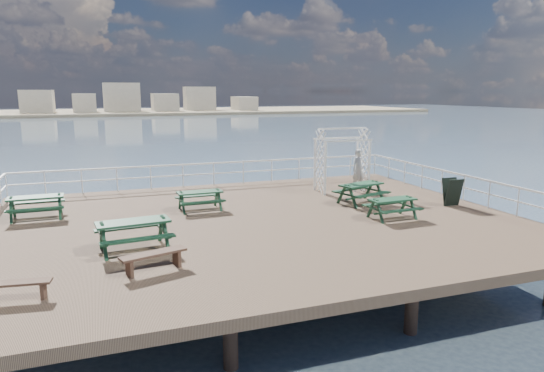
{
  "coord_description": "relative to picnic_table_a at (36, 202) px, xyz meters",
  "views": [
    {
      "loc": [
        -5.1,
        -15.6,
        4.42
      ],
      "look_at": [
        0.62,
        0.33,
        1.1
      ],
      "focal_mm": 32.0,
      "sensor_mm": 36.0,
      "label": 1
    }
  ],
  "objects": [
    {
      "name": "ground",
      "position": [
        7.31,
        -2.86,
        -0.72
      ],
      "size": [
        18.0,
        14.0,
        0.3
      ],
      "primitive_type": "cube",
      "color": "brown",
      "rests_on": "ground"
    },
    {
      "name": "sea_backdrop",
      "position": [
        19.85,
        131.21,
        -1.08
      ],
      "size": [
        300.0,
        300.0,
        9.2
      ],
      "color": "#3F546B",
      "rests_on": "ground"
    },
    {
      "name": "railing",
      "position": [
        7.24,
        -0.29,
        0.3
      ],
      "size": [
        17.77,
        13.76,
        1.1
      ],
      "color": "white",
      "rests_on": "ground"
    },
    {
      "name": "picnic_table_a",
      "position": [
        0.0,
        0.0,
        0.0
      ],
      "size": [
        1.87,
        1.52,
        0.89
      ],
      "rotation": [
        0.0,
        0.0,
        0.02
      ],
      "color": "#143720",
      "rests_on": "ground"
    },
    {
      "name": "picnic_table_b",
      "position": [
        5.68,
        -0.74,
        -0.05
      ],
      "size": [
        1.71,
        1.39,
        0.82
      ],
      "rotation": [
        0.0,
        0.0,
        0.03
      ],
      "color": "#143720",
      "rests_on": "ground"
    },
    {
      "name": "picnic_table_c",
      "position": [
        11.99,
        -1.82,
        0.01
      ],
      "size": [
        2.2,
        1.95,
        0.9
      ],
      "rotation": [
        0.0,
        0.0,
        0.28
      ],
      "color": "#143720",
      "rests_on": "ground"
    },
    {
      "name": "picnic_table_d",
      "position": [
        2.98,
        -4.82,
        0.05
      ],
      "size": [
        2.15,
        1.8,
        0.97
      ],
      "rotation": [
        0.0,
        0.0,
        0.1
      ],
      "color": "#143720",
      "rests_on": "ground"
    },
    {
      "name": "picnic_table_e",
      "position": [
        11.81,
        -4.28,
        -0.05
      ],
      "size": [
        1.71,
        1.4,
        0.81
      ],
      "rotation": [
        0.0,
        0.0,
        0.04
      ],
      "color": "#143720",
      "rests_on": "ground"
    },
    {
      "name": "flat_bench_near",
      "position": [
        3.32,
        -6.65,
        -0.21
      ],
      "size": [
        1.71,
        0.86,
        0.48
      ],
      "rotation": [
        0.0,
        0.0,
        0.29
      ],
      "color": "#4F3628",
      "rests_on": "ground"
    },
    {
      "name": "flat_bench_far",
      "position": [
        0.35,
        -7.4,
        -0.26
      ],
      "size": [
        1.47,
        0.54,
        0.41
      ],
      "rotation": [
        0.0,
        0.0,
        -0.14
      ],
      "color": "#4F3628",
      "rests_on": "ground"
    },
    {
      "name": "trellis_arbor",
      "position": [
        12.37,
        0.6,
        0.69
      ],
      "size": [
        2.34,
        1.33,
        2.85
      ],
      "rotation": [
        0.0,
        0.0,
        -0.05
      ],
      "color": "white",
      "rests_on": "ground"
    },
    {
      "name": "sandwich_board",
      "position": [
        15.11,
        -3.4,
        -0.04
      ],
      "size": [
        0.68,
        0.51,
        1.1
      ],
      "rotation": [
        0.0,
        0.0,
        -0.02
      ],
      "color": "black",
      "rests_on": "ground"
    },
    {
      "name": "person",
      "position": [
        13.1,
        0.35,
        0.38
      ],
      "size": [
        0.73,
        0.51,
        1.9
      ],
      "primitive_type": "imported",
      "rotation": [
        0.0,
        0.0,
        0.09
      ],
      "color": "silver",
      "rests_on": "ground"
    }
  ]
}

